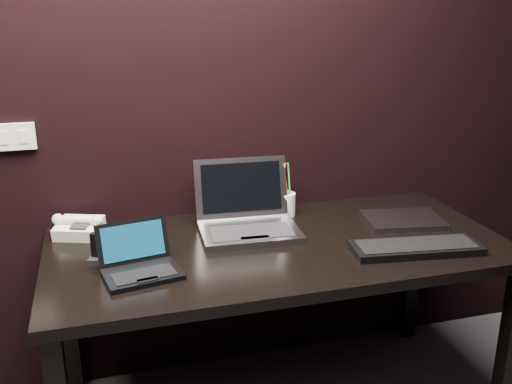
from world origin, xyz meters
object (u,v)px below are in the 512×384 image
object	(u,v)px
ext_keyboard	(416,247)
mobile_phone	(99,252)
closed_laptop	(403,220)
pen_cup	(286,203)
silver_laptop	(247,219)
desk	(279,262)
netbook	(140,264)
desk_phone	(79,227)

from	to	relation	value
ext_keyboard	mobile_phone	xyz separation A→B (m)	(-1.10, 0.21, 0.03)
ext_keyboard	closed_laptop	distance (m)	0.29
pen_cup	silver_laptop	bearing A→B (deg)	-148.18
desk	pen_cup	bearing A→B (deg)	66.35
netbook	desk_phone	bearing A→B (deg)	116.54
silver_laptop	pen_cup	bearing A→B (deg)	31.82
desk	closed_laptop	world-z (taller)	closed_laptop
netbook	mobile_phone	bearing A→B (deg)	136.37
closed_laptop	desk_phone	xyz separation A→B (m)	(-1.28, 0.21, 0.03)
desk	closed_laptop	distance (m)	0.57
silver_laptop	pen_cup	distance (m)	0.24
ext_keyboard	desk_phone	bearing A→B (deg)	157.48
silver_laptop	mobile_phone	distance (m)	0.59
desk	silver_laptop	world-z (taller)	silver_laptop
desk	ext_keyboard	world-z (taller)	ext_keyboard
desk	pen_cup	size ratio (longest dim) A/B	7.42
desk	netbook	distance (m)	0.55
closed_laptop	mobile_phone	xyz separation A→B (m)	(-1.21, -0.06, 0.03)
ext_keyboard	mobile_phone	world-z (taller)	mobile_phone
pen_cup	netbook	bearing A→B (deg)	-148.76
desk	mobile_phone	size ratio (longest dim) A/B	15.89
ext_keyboard	silver_laptop	bearing A→B (deg)	146.24
mobile_phone	pen_cup	distance (m)	0.82
netbook	silver_laptop	distance (m)	0.51
silver_laptop	mobile_phone	bearing A→B (deg)	-165.92
silver_laptop	closed_laptop	world-z (taller)	silver_laptop
mobile_phone	ext_keyboard	bearing A→B (deg)	-11.02
closed_laptop	mobile_phone	distance (m)	1.21
silver_laptop	desk_phone	world-z (taller)	silver_laptop
silver_laptop	netbook	bearing A→B (deg)	-149.03
netbook	closed_laptop	size ratio (longest dim) A/B	0.81
ext_keyboard	mobile_phone	size ratio (longest dim) A/B	4.53
ext_keyboard	pen_cup	xyz separation A→B (m)	(-0.33, 0.48, 0.04)
ext_keyboard	pen_cup	bearing A→B (deg)	124.39
desk_phone	mobile_phone	xyz separation A→B (m)	(0.07, -0.27, 0.00)
desk	desk_phone	world-z (taller)	desk_phone
closed_laptop	pen_cup	bearing A→B (deg)	153.91
closed_laptop	desk_phone	bearing A→B (deg)	170.43
closed_laptop	silver_laptop	bearing A→B (deg)	172.28
netbook	silver_laptop	world-z (taller)	silver_laptop
mobile_phone	silver_laptop	bearing A→B (deg)	14.08
closed_laptop	ext_keyboard	bearing A→B (deg)	-110.95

